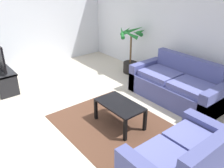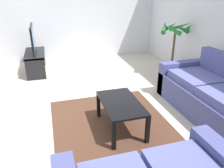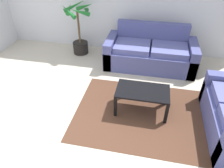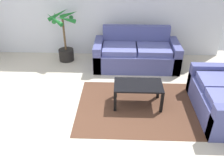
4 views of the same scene
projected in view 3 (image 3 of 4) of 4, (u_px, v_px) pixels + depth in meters
ground_plane at (86, 135)px, 3.21m from camera, size 6.60×6.60×0.00m
couch_main at (150, 53)px, 4.71m from camera, size 1.96×0.90×0.90m
coffee_table at (142, 93)px, 3.45m from camera, size 0.87×0.50×0.43m
area_rug at (140, 113)px, 3.58m from camera, size 2.20×1.70×0.01m
potted_palm at (79, 33)px, 5.07m from camera, size 0.77×0.79×1.25m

